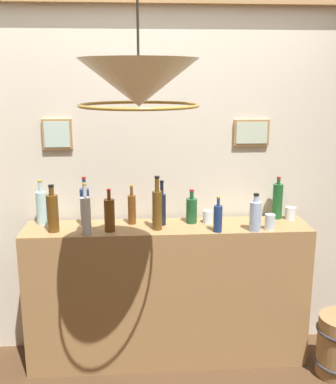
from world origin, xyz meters
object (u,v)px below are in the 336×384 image
at_px(liquor_bottle_tequila, 86,215).
at_px(liquor_bottle_sherry, 162,208).
at_px(liquor_bottle_rum, 53,212).
at_px(liquor_bottle_vodka, 192,210).
at_px(pendant_lamp, 139,84).
at_px(glass_tumbler_shot, 208,217).
at_px(liquor_bottle_bourbon, 255,216).
at_px(liquor_bottle_whiskey, 109,215).
at_px(liquor_bottle_port, 85,206).
at_px(liquor_bottle_mezcal, 277,201).
at_px(liquor_bottle_rye, 157,209).
at_px(glass_tumbler_rocks, 290,213).
at_px(liquor_bottle_vermouth, 132,209).
at_px(liquor_bottle_gin, 218,218).
at_px(glass_tumbler_highball, 270,222).
at_px(liquor_bottle_brandy, 42,207).

bearing_deg(liquor_bottle_tequila, liquor_bottle_sherry, 18.10).
relative_size(liquor_bottle_rum, liquor_bottle_tequila, 0.93).
distance_m(liquor_bottle_vodka, pendant_lamp, 1.23).
bearing_deg(glass_tumbler_shot, liquor_bottle_bourbon, -34.52).
distance_m(liquor_bottle_whiskey, liquor_bottle_port, 0.21).
height_order(liquor_bottle_sherry, liquor_bottle_mezcal, liquor_bottle_sherry).
relative_size(liquor_bottle_sherry, glass_tumbler_shot, 3.55).
height_order(liquor_bottle_rye, glass_tumbler_rocks, liquor_bottle_rye).
relative_size(liquor_bottle_vermouth, pendant_lamp, 0.47).
xyz_separation_m(liquor_bottle_vodka, glass_tumbler_rocks, (0.71, 0.03, -0.05)).
xyz_separation_m(liquor_bottle_whiskey, liquor_bottle_gin, (0.70, -0.06, -0.02)).
relative_size(liquor_bottle_vermouth, glass_tumbler_highball, 2.64).
bearing_deg(pendant_lamp, liquor_bottle_brandy, 128.04).
bearing_deg(glass_tumbler_rocks, pendant_lamp, -141.97).
height_order(liquor_bottle_port, liquor_bottle_rum, liquor_bottle_port).
height_order(liquor_bottle_mezcal, glass_tumbler_shot, liquor_bottle_mezcal).
relative_size(liquor_bottle_brandy, liquor_bottle_port, 0.91).
height_order(liquor_bottle_sherry, glass_tumbler_shot, liquor_bottle_sherry).
bearing_deg(liquor_bottle_port, pendant_lamp, -65.24).
bearing_deg(liquor_bottle_tequila, glass_tumbler_shot, 12.61).
bearing_deg(liquor_bottle_vodka, liquor_bottle_rum, -172.35).
relative_size(liquor_bottle_rye, glass_tumbler_rocks, 4.10).
bearing_deg(liquor_bottle_rye, liquor_bottle_bourbon, -6.85).
xyz_separation_m(liquor_bottle_sherry, liquor_bottle_vermouth, (-0.20, 0.04, -0.01)).
relative_size(liquor_bottle_gin, glass_tumbler_highball, 2.28).
height_order(liquor_bottle_bourbon, pendant_lamp, pendant_lamp).
height_order(liquor_bottle_port, liquor_bottle_bourbon, liquor_bottle_port).
xyz_separation_m(liquor_bottle_vermouth, pendant_lamp, (0.05, -0.81, 0.84)).
xyz_separation_m(liquor_bottle_sherry, liquor_bottle_rum, (-0.71, -0.09, 0.01)).
bearing_deg(liquor_bottle_gin, glass_tumbler_rocks, 22.60).
xyz_separation_m(liquor_bottle_gin, glass_tumbler_rocks, (0.56, 0.23, -0.05)).
bearing_deg(liquor_bottle_whiskey, pendant_lamp, -73.54).
bearing_deg(liquor_bottle_bourbon, liquor_bottle_rye, 173.15).
relative_size(liquor_bottle_brandy, glass_tumbler_highball, 2.97).
distance_m(liquor_bottle_mezcal, liquor_bottle_vermouth, 1.03).
relative_size(liquor_bottle_mezcal, liquor_bottle_bourbon, 1.20).
bearing_deg(liquor_bottle_whiskey, liquor_bottle_vodka, 14.64).
bearing_deg(liquor_bottle_whiskey, liquor_bottle_sherry, 17.88).
xyz_separation_m(liquor_bottle_brandy, glass_tumbler_shot, (1.13, -0.05, -0.08)).
bearing_deg(glass_tumbler_shot, liquor_bottle_rum, -173.84).
xyz_separation_m(liquor_bottle_whiskey, liquor_bottle_vodka, (0.55, 0.14, -0.02)).
bearing_deg(liquor_bottle_mezcal, liquor_bottle_brandy, -179.33).
bearing_deg(liquor_bottle_rum, liquor_bottle_rye, -0.47).
distance_m(liquor_bottle_brandy, liquor_bottle_mezcal, 1.64).
xyz_separation_m(liquor_bottle_vermouth, liquor_bottle_tequila, (-0.29, -0.20, 0.02)).
height_order(glass_tumbler_highball, glass_tumbler_shot, glass_tumbler_highball).
distance_m(liquor_bottle_whiskey, liquor_bottle_vermouth, 0.21).
height_order(liquor_bottle_whiskey, liquor_bottle_rum, liquor_bottle_rum).
height_order(liquor_bottle_bourbon, glass_tumbler_highball, liquor_bottle_bourbon).
relative_size(liquor_bottle_port, liquor_bottle_vodka, 1.43).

